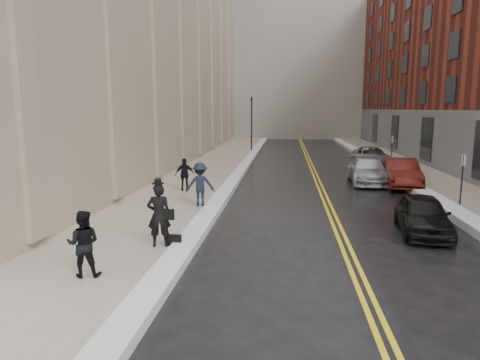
% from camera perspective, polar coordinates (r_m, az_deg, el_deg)
% --- Properties ---
extents(ground, '(160.00, 160.00, 0.00)m').
position_cam_1_polar(ground, '(11.04, 2.29, -12.22)').
color(ground, black).
rests_on(ground, ground).
extents(sidewalk_left, '(4.00, 64.00, 0.15)m').
position_cam_1_polar(sidewalk_left, '(27.04, -4.91, 0.92)').
color(sidewalk_left, gray).
rests_on(sidewalk_left, ground).
extents(sidewalk_right, '(3.00, 64.00, 0.15)m').
position_cam_1_polar(sidewalk_right, '(27.82, 23.53, 0.40)').
color(sidewalk_right, gray).
rests_on(sidewalk_right, ground).
extents(lane_stripe_a, '(0.12, 64.00, 0.01)m').
position_cam_1_polar(lane_stripe_a, '(26.61, 9.79, 0.52)').
color(lane_stripe_a, gold).
rests_on(lane_stripe_a, ground).
extents(lane_stripe_b, '(0.12, 64.00, 0.01)m').
position_cam_1_polar(lane_stripe_b, '(26.62, 10.30, 0.51)').
color(lane_stripe_b, gold).
rests_on(lane_stripe_b, ground).
extents(snow_ridge_left, '(0.70, 60.80, 0.26)m').
position_cam_1_polar(snow_ridge_left, '(26.69, -0.06, 0.97)').
color(snow_ridge_left, white).
rests_on(snow_ridge_left, ground).
extents(snow_ridge_right, '(0.85, 60.80, 0.30)m').
position_cam_1_polar(snow_ridge_right, '(27.31, 19.83, 0.64)').
color(snow_ridge_right, white).
rests_on(snow_ridge_right, ground).
extents(traffic_signal, '(0.18, 0.15, 5.20)m').
position_cam_1_polar(traffic_signal, '(40.38, 1.55, 8.06)').
color(traffic_signal, black).
rests_on(traffic_signal, ground).
extents(parking_sign_near, '(0.06, 0.35, 2.23)m').
position_cam_1_polar(parking_sign_near, '(19.80, 27.51, 0.49)').
color(parking_sign_near, black).
rests_on(parking_sign_near, ground).
extents(parking_sign_far, '(0.06, 0.35, 2.23)m').
position_cam_1_polar(parking_sign_far, '(31.21, 19.60, 3.92)').
color(parking_sign_far, black).
rests_on(parking_sign_far, ground).
extents(car_black, '(1.92, 3.87, 1.27)m').
position_cam_1_polar(car_black, '(15.38, 23.19, -4.26)').
color(car_black, black).
rests_on(car_black, ground).
extents(car_maroon, '(1.94, 4.63, 1.49)m').
position_cam_1_polar(car_maroon, '(24.10, 20.63, 0.91)').
color(car_maroon, '#49130D').
rests_on(car_maroon, ground).
extents(car_silver_near, '(2.09, 4.86, 1.39)m').
position_cam_1_polar(car_silver_near, '(24.82, 16.64, 1.24)').
color(car_silver_near, '#A5A7AD').
rests_on(car_silver_near, ground).
extents(car_silver_far, '(2.42, 4.98, 1.37)m').
position_cam_1_polar(car_silver_far, '(32.30, 17.11, 3.02)').
color(car_silver_far, gray).
rests_on(car_silver_far, ground).
extents(pedestrian_main, '(0.76, 0.59, 1.84)m').
position_cam_1_polar(pedestrian_main, '(12.50, -10.76, -4.63)').
color(pedestrian_main, black).
rests_on(pedestrian_main, sidewalk_left).
extents(pedestrian_a, '(0.88, 0.75, 1.59)m').
position_cam_1_polar(pedestrian_a, '(10.82, -20.17, -7.96)').
color(pedestrian_a, black).
rests_on(pedestrian_a, sidewalk_left).
extents(pedestrian_b, '(1.28, 0.93, 1.78)m').
position_cam_1_polar(pedestrian_b, '(17.52, -5.35, -0.57)').
color(pedestrian_b, black).
rests_on(pedestrian_b, sidewalk_left).
extents(pedestrian_c, '(1.00, 0.63, 1.58)m').
position_cam_1_polar(pedestrian_c, '(20.88, -7.36, 0.75)').
color(pedestrian_c, black).
rests_on(pedestrian_c, sidewalk_left).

